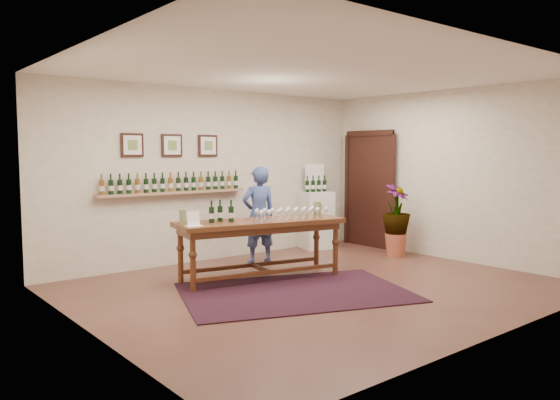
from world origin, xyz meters
TOP-DOWN VIEW (x-y plane):
  - ground at (0.00, 0.00)m, footprint 6.00×6.00m
  - room_shell at (2.11, 1.86)m, footprint 6.00×6.00m
  - rug at (-0.43, -0.03)m, footprint 3.29×2.75m
  - tasting_table at (-0.31, 0.85)m, footprint 2.46×1.22m
  - table_glasses at (0.07, 0.72)m, footprint 1.19×0.56m
  - table_bottles at (-0.85, 1.02)m, footprint 0.35×0.28m
  - pitcher_left at (-1.37, 1.12)m, footprint 0.16×0.16m
  - pitcher_right at (0.66, 0.74)m, footprint 0.16×0.16m
  - menu_card at (-1.34, 0.91)m, footprint 0.22×0.17m
  - display_pedestal at (1.98, 2.19)m, footprint 0.64×0.64m
  - pedestal_bottles at (1.95, 2.16)m, footprint 0.33×0.16m
  - info_sign at (2.07, 2.33)m, footprint 0.38×0.12m
  - potted_plant at (2.48, 0.72)m, footprint 0.65×0.65m
  - person at (0.35, 1.77)m, footprint 0.63×0.49m

SIDE VIEW (x-z plane):
  - ground at x=0.00m, z-range 0.00..0.00m
  - rug at x=-0.43m, z-range 0.00..0.01m
  - display_pedestal at x=1.98m, z-range 0.00..1.05m
  - potted_plant at x=2.48m, z-range 0.09..1.16m
  - tasting_table at x=-0.31m, z-range 0.29..1.13m
  - person at x=0.35m, z-range 0.00..1.55m
  - table_glasses at x=0.07m, z-range 0.83..1.00m
  - menu_card at x=-1.34m, z-range 0.83..1.02m
  - pitcher_left at x=-1.37m, z-range 0.83..1.03m
  - pitcher_right at x=0.66m, z-range 0.83..1.05m
  - table_bottles at x=-0.85m, z-range 0.83..1.17m
  - room_shell at x=2.11m, z-range -1.88..4.12m
  - pedestal_bottles at x=1.95m, z-range 1.05..1.36m
  - info_sign at x=2.07m, z-range 1.05..1.58m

